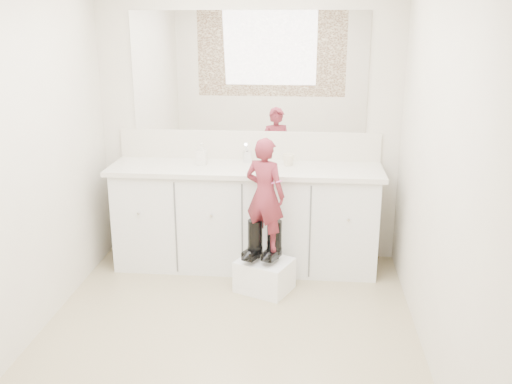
# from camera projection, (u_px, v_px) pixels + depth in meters

# --- Properties ---
(floor) EXTENTS (3.00, 3.00, 0.00)m
(floor) POSITION_uv_depth(u_px,v_px,m) (227.00, 339.00, 3.86)
(floor) COLOR #988763
(floor) RESTS_ON ground
(wall_back) EXTENTS (2.60, 0.00, 2.60)m
(wall_back) POSITION_uv_depth(u_px,v_px,m) (249.00, 124.00, 4.93)
(wall_back) COLOR beige
(wall_back) RESTS_ON floor
(wall_front) EXTENTS (2.60, 0.00, 2.60)m
(wall_front) POSITION_uv_depth(u_px,v_px,m) (164.00, 270.00, 2.08)
(wall_front) COLOR beige
(wall_front) RESTS_ON floor
(wall_left) EXTENTS (0.00, 3.00, 3.00)m
(wall_left) POSITION_uv_depth(u_px,v_px,m) (21.00, 163.00, 3.62)
(wall_left) COLOR beige
(wall_left) RESTS_ON floor
(wall_right) EXTENTS (0.00, 3.00, 3.00)m
(wall_right) POSITION_uv_depth(u_px,v_px,m) (440.00, 172.00, 3.39)
(wall_right) COLOR beige
(wall_right) RESTS_ON floor
(vanity_cabinet) EXTENTS (2.20, 0.55, 0.85)m
(vanity_cabinet) POSITION_uv_depth(u_px,v_px,m) (246.00, 219.00, 4.90)
(vanity_cabinet) COLOR silver
(vanity_cabinet) RESTS_ON floor
(countertop) EXTENTS (2.28, 0.58, 0.04)m
(countertop) POSITION_uv_depth(u_px,v_px,m) (245.00, 169.00, 4.75)
(countertop) COLOR beige
(countertop) RESTS_ON vanity_cabinet
(backsplash) EXTENTS (2.28, 0.03, 0.25)m
(backsplash) POSITION_uv_depth(u_px,v_px,m) (249.00, 145.00, 4.97)
(backsplash) COLOR beige
(backsplash) RESTS_ON countertop
(mirror) EXTENTS (2.00, 0.02, 1.00)m
(mirror) POSITION_uv_depth(u_px,v_px,m) (248.00, 72.00, 4.79)
(mirror) COLOR white
(mirror) RESTS_ON wall_back
(dot_panel) EXTENTS (2.00, 0.01, 1.20)m
(dot_panel) POSITION_uv_depth(u_px,v_px,m) (158.00, 149.00, 1.96)
(dot_panel) COLOR #472819
(dot_panel) RESTS_ON wall_front
(faucet) EXTENTS (0.08, 0.08, 0.10)m
(faucet) POSITION_uv_depth(u_px,v_px,m) (247.00, 156.00, 4.89)
(faucet) COLOR silver
(faucet) RESTS_ON countertop
(cup) EXTENTS (0.12, 0.12, 0.10)m
(cup) POSITION_uv_depth(u_px,v_px,m) (288.00, 160.00, 4.78)
(cup) COLOR beige
(cup) RESTS_ON countertop
(soap_bottle) EXTENTS (0.09, 0.09, 0.18)m
(soap_bottle) POSITION_uv_depth(u_px,v_px,m) (202.00, 154.00, 4.80)
(soap_bottle) COLOR silver
(soap_bottle) RESTS_ON countertop
(step_stool) EXTENTS (0.50, 0.46, 0.25)m
(step_stool) POSITION_uv_depth(u_px,v_px,m) (265.00, 275.00, 4.52)
(step_stool) COLOR white
(step_stool) RESTS_ON floor
(boot_left) EXTENTS (0.20, 0.25, 0.33)m
(boot_left) POSITION_uv_depth(u_px,v_px,m) (255.00, 240.00, 4.44)
(boot_left) COLOR black
(boot_left) RESTS_ON step_stool
(boot_right) EXTENTS (0.20, 0.25, 0.33)m
(boot_right) POSITION_uv_depth(u_px,v_px,m) (274.00, 241.00, 4.43)
(boot_right) COLOR black
(boot_right) RESTS_ON step_stool
(toddler) EXTENTS (0.38, 0.32, 0.88)m
(toddler) POSITION_uv_depth(u_px,v_px,m) (265.00, 195.00, 4.32)
(toddler) COLOR #AE354C
(toddler) RESTS_ON step_stool
(toothbrush) EXTENTS (0.13, 0.07, 0.06)m
(toothbrush) POSITION_uv_depth(u_px,v_px,m) (274.00, 183.00, 4.24)
(toothbrush) COLOR #DF57AA
(toothbrush) RESTS_ON toddler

